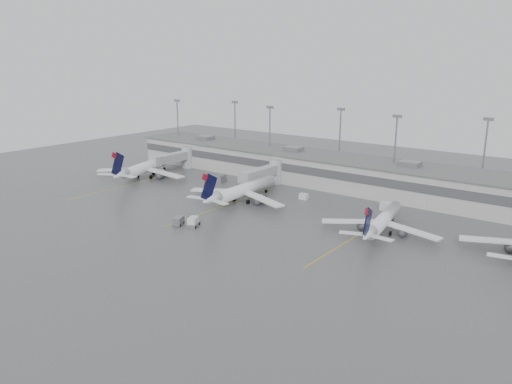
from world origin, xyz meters
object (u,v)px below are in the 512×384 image
Objects in this scene: jet_mid_right at (382,221)px; jet_mid_left at (242,190)px; baggage_tug at (193,223)px; jet_far_left at (145,167)px.

jet_mid_left is at bearing 170.16° from jet_mid_right.
jet_mid_left is 21.14m from baggage_tug.
jet_mid_left reaches higher than baggage_tug.
jet_mid_right reaches higher than baggage_tug.
jet_mid_left is (39.14, -2.62, -0.15)m from jet_far_left.
jet_far_left is 8.48× the size of baggage_tug.
jet_mid_right is 39.16m from baggage_tug.
baggage_tug is at bearing -46.19° from jet_far_left.
jet_far_left is 1.02× the size of jet_mid_left.
baggage_tug is at bearing -157.91° from jet_mid_right.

